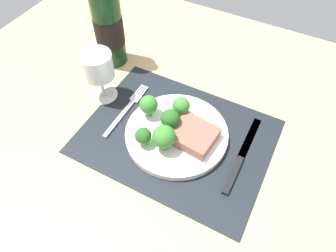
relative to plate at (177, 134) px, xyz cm
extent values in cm
cube|color=tan|center=(0.00, 0.00, -2.60)|extent=(140.00, 110.00, 3.00)
cube|color=black|center=(0.00, 0.00, -0.95)|extent=(43.86, 33.47, 0.30)
cylinder|color=white|center=(0.00, 0.00, 0.00)|extent=(24.24, 24.24, 1.60)
cube|color=#8C5647|center=(4.29, 0.05, 2.17)|extent=(10.50, 9.58, 2.74)
cylinder|color=#6B994C|center=(-8.35, 1.66, 1.61)|extent=(1.45, 1.45, 1.63)
sphere|color=#387A2D|center=(-8.35, 1.66, 4.33)|extent=(4.48, 4.48, 4.48)
cylinder|color=#6B994C|center=(-1.73, -0.15, 1.80)|extent=(1.93, 1.93, 1.99)
sphere|color=#235B1E|center=(-1.73, -0.15, 4.69)|extent=(4.46, 4.46, 4.46)
cylinder|color=#6B994C|center=(-5.11, -6.40, 1.47)|extent=(1.56, 1.56, 1.34)
sphere|color=#235B1E|center=(-5.11, -6.40, 3.72)|extent=(3.70, 3.70, 3.70)
cylinder|color=#5B8942|center=(-1.37, 4.88, 1.67)|extent=(1.31, 1.31, 1.75)
sphere|color=#387A2D|center=(-1.37, 4.88, 4.34)|extent=(4.20, 4.20, 4.20)
cylinder|color=#5B8942|center=(-0.51, -5.24, 1.76)|extent=(1.64, 1.64, 1.91)
sphere|color=#387A2D|center=(-0.51, -5.24, 4.92)|extent=(5.20, 5.20, 5.20)
cube|color=silver|center=(-14.92, -2.00, -0.55)|extent=(1.00, 13.00, 0.50)
cube|color=silver|center=(-14.92, 5.80, -0.55)|extent=(2.40, 2.60, 0.40)
cube|color=silver|center=(-15.82, 8.90, -0.55)|extent=(0.30, 3.60, 0.35)
cube|color=silver|center=(-15.22, 8.90, -0.55)|extent=(0.30, 3.60, 0.35)
cube|color=silver|center=(-14.62, 8.90, -0.55)|extent=(0.30, 3.60, 0.35)
cube|color=silver|center=(-14.02, 8.90, -0.55)|extent=(0.30, 3.60, 0.35)
cube|color=black|center=(15.68, -3.90, -0.40)|extent=(1.40, 10.00, 0.80)
cube|color=silver|center=(15.68, 7.60, -0.65)|extent=(1.80, 13.00, 0.30)
cylinder|color=#143819|center=(-28.88, 16.41, 10.28)|extent=(7.76, 7.76, 22.76)
cylinder|color=black|center=(-28.88, 16.41, 9.14)|extent=(7.91, 7.91, 7.97)
cylinder|color=silver|center=(-23.20, 3.18, -0.90)|extent=(7.20, 7.20, 0.40)
cylinder|color=silver|center=(-23.20, 3.18, 2.60)|extent=(0.80, 0.80, 6.59)
cylinder|color=silver|center=(-23.20, 3.18, 9.14)|extent=(7.71, 7.71, 6.49)
cylinder|color=tan|center=(-23.20, 3.18, 7.32)|extent=(6.79, 6.79, 2.85)
camera|label=1|loc=(18.42, -39.21, 58.58)|focal=32.94mm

